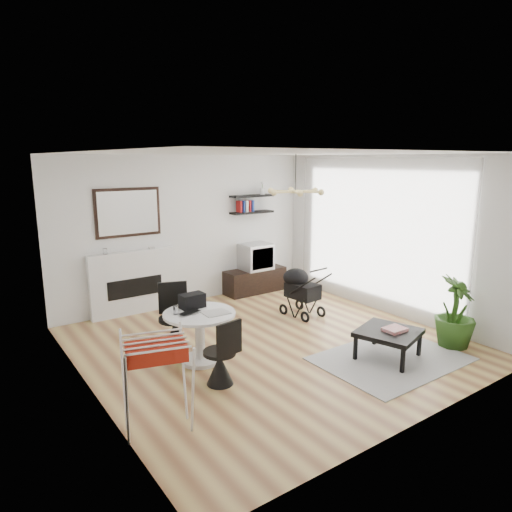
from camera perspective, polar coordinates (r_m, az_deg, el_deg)
floor at (r=6.74m, az=1.63°, el=-10.88°), size 5.00×5.00×0.00m
ceiling at (r=6.21m, az=1.78°, el=12.72°), size 5.00×5.00×0.00m
wall_back at (r=8.44m, az=-8.54°, el=3.22°), size 5.00×0.00×5.00m
wall_left at (r=5.27m, az=-20.62°, el=-2.76°), size 0.00×5.00×5.00m
wall_right at (r=8.07m, az=16.07°, el=2.47°), size 0.00×5.00×5.00m
sheer_curtain at (r=8.12m, az=14.53°, el=2.61°), size 0.04×3.60×2.60m
fireplace at (r=8.08m, az=-15.13°, el=-2.28°), size 1.50×0.17×2.16m
shelf_lower at (r=8.98m, az=-0.51°, el=5.48°), size 0.90×0.25×0.04m
shelf_upper at (r=8.95m, az=-0.51°, el=7.52°), size 0.90×0.25×0.04m
pendant_lamp at (r=6.90m, az=4.93°, el=8.04°), size 0.90×0.90×0.10m
tv_console at (r=9.15m, az=-0.13°, el=-3.08°), size 1.27×0.44×0.48m
crt_tv at (r=9.04m, az=-0.06°, el=-0.05°), size 0.59×0.51×0.51m
dining_table at (r=6.05m, az=-7.04°, el=-9.10°), size 0.94×0.94×0.69m
laptop at (r=5.91m, az=-8.04°, el=-7.14°), size 0.33×0.25×0.02m
black_bag at (r=6.14m, az=-7.98°, el=-5.56°), size 0.33×0.21×0.19m
newspaper at (r=5.93m, az=-5.05°, el=-7.07°), size 0.34×0.28×0.01m
drinking_glass at (r=5.94m, az=-10.00°, el=-6.66°), size 0.07×0.07×0.11m
chair_far at (r=6.55m, az=-10.09°, el=-9.02°), size 0.49×0.50×0.93m
chair_near at (r=5.54m, az=-4.43°, el=-13.30°), size 0.40×0.42×0.82m
drying_rack at (r=4.67m, az=-12.24°, el=-15.28°), size 0.78×0.75×0.96m
stroller at (r=7.84m, az=5.57°, el=-4.64°), size 0.51×0.76×0.89m
rug at (r=6.51m, az=16.50°, el=-12.21°), size 1.92×1.39×0.01m
coffee_table at (r=6.40m, az=16.23°, el=-9.29°), size 0.93×0.93×0.38m
magazines at (r=6.39m, az=16.95°, el=-8.76°), size 0.29×0.23×0.04m
potted_plant at (r=7.07m, az=23.64°, el=-6.44°), size 0.74×0.74×1.02m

